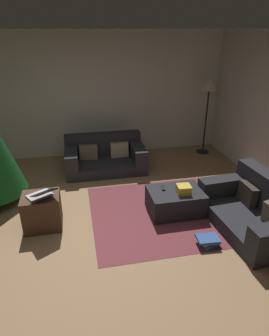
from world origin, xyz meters
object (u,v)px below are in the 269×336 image
(couch_right, at_px, (257,210))
(tv_remote, at_px, (163,188))
(side_table, at_px, (42,211))
(gift_box, at_px, (184,189))
(couch_left, at_px, (105,156))
(ottoman, at_px, (175,201))
(corner_lamp, at_px, (209,90))
(laptop, at_px, (41,194))
(book_stack, at_px, (209,241))

(couch_right, distance_m, tv_remote, 1.39)
(side_table, bearing_deg, gift_box, -2.84)
(couch_left, xyz_separation_m, tv_remote, (0.72, -1.71, 0.12))
(ottoman, bearing_deg, corner_lamp, 57.05)
(ottoman, height_order, laptop, laptop)
(ottoman, distance_m, tv_remote, 0.28)
(laptop, distance_m, corner_lamp, 4.16)
(gift_box, xyz_separation_m, tv_remote, (-0.26, 0.20, -0.05))
(ottoman, bearing_deg, laptop, -178.99)
(ottoman, xyz_separation_m, book_stack, (0.18, -0.87, -0.11))
(couch_right, bearing_deg, laptop, 75.27)
(book_stack, height_order, corner_lamp, corner_lamp)
(tv_remote, distance_m, corner_lamp, 2.84)
(couch_right, bearing_deg, couch_left, 34.20)
(tv_remote, bearing_deg, side_table, -166.23)
(ottoman, relative_size, laptop, 1.69)
(corner_lamp, bearing_deg, gift_box, -120.32)
(ottoman, height_order, gift_box, gift_box)
(couch_right, height_order, corner_lamp, corner_lamp)
(couch_left, relative_size, side_table, 3.00)
(tv_remote, bearing_deg, corner_lamp, 63.21)
(tv_remote, xyz_separation_m, laptop, (-1.79, -0.15, 0.18))
(corner_lamp, bearing_deg, couch_right, -98.36)
(couch_left, distance_m, ottoman, 2.03)
(gift_box, relative_size, side_table, 0.39)
(side_table, bearing_deg, couch_left, 58.82)
(couch_right, xyz_separation_m, side_table, (-3.01, 0.62, -0.02))
(tv_remote, xyz_separation_m, corner_lamp, (1.60, 2.10, 1.04))
(side_table, height_order, laptop, laptop)
(ottoman, bearing_deg, couch_right, -30.38)
(tv_remote, xyz_separation_m, book_stack, (0.35, -0.99, -0.31))
(couch_right, height_order, tv_remote, couch_right)
(side_table, bearing_deg, laptop, -58.85)
(gift_box, relative_size, book_stack, 0.64)
(laptop, bearing_deg, corner_lamp, 33.56)
(side_table, height_order, corner_lamp, corner_lamp)
(couch_right, xyz_separation_m, corner_lamp, (0.41, 2.81, 1.15))
(tv_remote, height_order, book_stack, tv_remote)
(couch_left, bearing_deg, tv_remote, 113.15)
(couch_left, relative_size, book_stack, 4.93)
(couch_right, height_order, gift_box, couch_right)
(tv_remote, bearing_deg, couch_right, -20.48)
(tv_remote, relative_size, side_table, 0.31)
(couch_right, xyz_separation_m, laptop, (-2.98, 0.56, 0.29))
(tv_remote, bearing_deg, book_stack, -60.15)
(laptop, xyz_separation_m, book_stack, (2.13, -0.84, -0.49))
(side_table, xyz_separation_m, corner_lamp, (3.42, 2.20, 1.16))
(couch_right, relative_size, book_stack, 5.02)
(tv_remote, bearing_deg, couch_left, 123.44)
(couch_left, distance_m, corner_lamp, 2.63)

